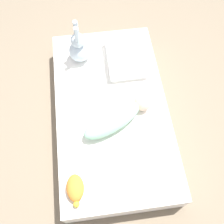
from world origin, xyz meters
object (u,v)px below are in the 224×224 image
at_px(pillow, 126,57).
at_px(bunny_plush, 79,48).
at_px(turtle_plush, 75,188).
at_px(swaddled_baby, 118,117).

bearing_deg(pillow, bunny_plush, -102.46).
xyz_separation_m(pillow, bunny_plush, (-0.08, -0.35, 0.07)).
distance_m(bunny_plush, turtle_plush, 1.01).
bearing_deg(pillow, swaddled_baby, -15.40).
bearing_deg(bunny_plush, swaddled_baby, 19.82).
bearing_deg(turtle_plush, swaddled_baby, 143.15).
relative_size(swaddled_baby, bunny_plush, 1.48).
xyz_separation_m(swaddled_baby, pillow, (-0.50, 0.14, -0.02)).
bearing_deg(swaddled_baby, turtle_plush, -152.80).
height_order(pillow, turtle_plush, pillow).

